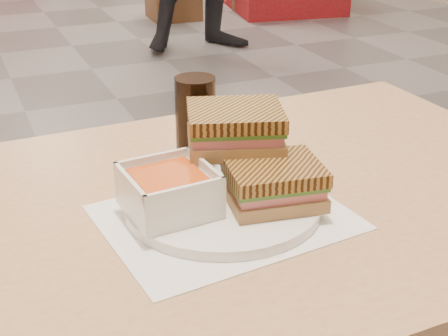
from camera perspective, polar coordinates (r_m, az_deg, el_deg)
name	(u,v)px	position (r m, az deg, el deg)	size (l,w,h in m)	color
main_table	(197,271)	(0.97, -2.46, -9.20)	(1.21, 0.73, 0.75)	tan
tray_liner	(225,217)	(0.87, 0.10, -4.44)	(0.35, 0.28, 0.00)	white
plate	(222,202)	(0.89, -0.14, -3.10)	(0.28, 0.28, 0.01)	white
soup_bowl	(169,192)	(0.85, -4.95, -2.17)	(0.12, 0.12, 0.06)	white
panini_lower	(274,183)	(0.87, 4.48, -1.33)	(0.14, 0.12, 0.06)	#9F7C48
panini_upper	(235,128)	(0.91, 1.01, 3.60)	(0.16, 0.15, 0.06)	#9F7C48
cola_glass	(196,119)	(1.02, -2.57, 4.38)	(0.06, 0.06, 0.14)	black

